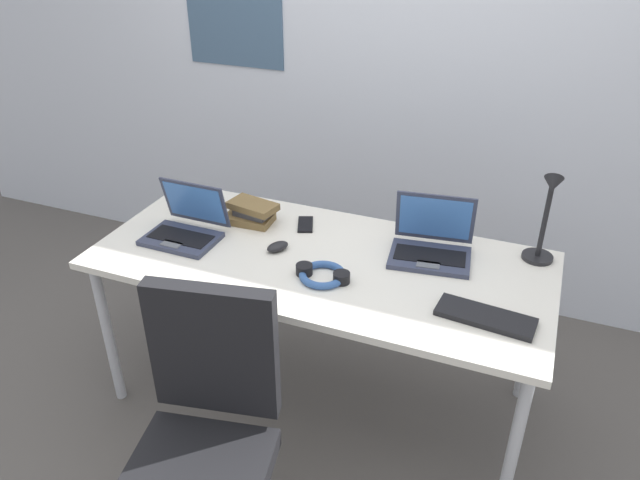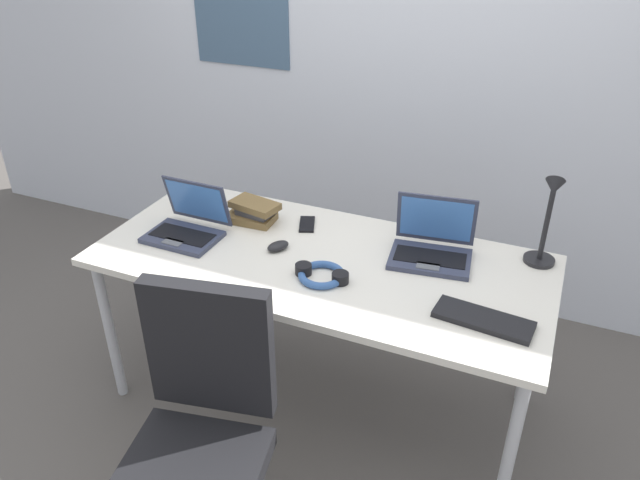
% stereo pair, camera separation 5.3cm
% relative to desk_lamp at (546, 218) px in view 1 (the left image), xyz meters
% --- Properties ---
extents(ground_plane, '(12.00, 12.00, 0.00)m').
position_rel_desk_lamp_xyz_m(ground_plane, '(-0.80, -0.28, -0.94)').
color(ground_plane, '#56514C').
extents(wall_back, '(6.00, 0.13, 2.60)m').
position_rel_desk_lamp_xyz_m(wall_back, '(-0.80, 0.82, 0.36)').
color(wall_back, silver).
rests_on(wall_back, ground_plane).
extents(desk, '(1.80, 0.80, 0.74)m').
position_rel_desk_lamp_xyz_m(desk, '(-0.80, -0.28, -0.25)').
color(desk, silver).
rests_on(desk, ground_plane).
extents(desk_lamp, '(0.12, 0.18, 0.40)m').
position_rel_desk_lamp_xyz_m(desk_lamp, '(0.00, 0.00, 0.00)').
color(desk_lamp, black).
rests_on(desk_lamp, desk).
extents(laptop_back_right, '(0.30, 0.26, 0.22)m').
position_rel_desk_lamp_xyz_m(laptop_back_right, '(-1.38, -0.33, -0.15)').
color(laptop_back_right, '#33384C').
rests_on(laptop_back_right, desk).
extents(laptop_by_keyboard, '(0.34, 0.29, 0.23)m').
position_rel_desk_lamp_xyz_m(laptop_by_keyboard, '(-0.40, -0.10, -0.15)').
color(laptop_by_keyboard, '#33384C').
rests_on(laptop_by_keyboard, desk).
extents(external_keyboard, '(0.34, 0.15, 0.02)m').
position_rel_desk_lamp_xyz_m(external_keyboard, '(-0.13, -0.44, -0.19)').
color(external_keyboard, black).
rests_on(external_keyboard, desk).
extents(computer_mouse, '(0.10, 0.11, 0.03)m').
position_rel_desk_lamp_xyz_m(computer_mouse, '(-0.98, -0.29, -0.18)').
color(computer_mouse, black).
rests_on(computer_mouse, desk).
extents(cell_phone, '(0.11, 0.15, 0.01)m').
position_rel_desk_lamp_xyz_m(cell_phone, '(-0.96, -0.05, -0.19)').
color(cell_phone, black).
rests_on(cell_phone, desk).
extents(headphones, '(0.21, 0.18, 0.04)m').
position_rel_desk_lamp_xyz_m(headphones, '(-0.74, -0.41, -0.18)').
color(headphones, '#335999').
rests_on(headphones, desk).
extents(book_stack, '(0.24, 0.16, 0.09)m').
position_rel_desk_lamp_xyz_m(book_stack, '(-1.19, -0.11, -0.15)').
color(book_stack, brown).
rests_on(book_stack, desk).
extents(office_chair, '(0.52, 0.58, 0.97)m').
position_rel_desk_lamp_xyz_m(office_chair, '(-0.88, -1.08, -0.54)').
color(office_chair, black).
rests_on(office_chair, ground_plane).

